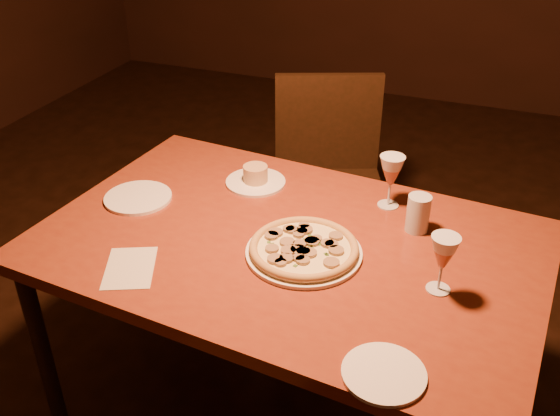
% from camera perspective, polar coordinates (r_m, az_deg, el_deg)
% --- Properties ---
extents(dining_table, '(1.54, 1.07, 0.78)m').
position_cam_1_polar(dining_table, '(1.89, 0.75, -4.66)').
color(dining_table, brown).
rests_on(dining_table, floor).
extents(chair_far, '(0.60, 0.60, 0.95)m').
position_cam_1_polar(chair_far, '(2.71, 4.47, 2.82)').
color(chair_far, black).
rests_on(chair_far, floor).
extents(pizza_plate, '(0.33, 0.33, 0.04)m').
position_cam_1_polar(pizza_plate, '(1.77, 2.20, -3.75)').
color(pizza_plate, white).
rests_on(pizza_plate, dining_table).
extents(ramekin_saucer, '(0.21, 0.21, 0.07)m').
position_cam_1_polar(ramekin_saucer, '(2.13, -2.25, 2.77)').
color(ramekin_saucer, white).
rests_on(ramekin_saucer, dining_table).
extents(wine_glass_far, '(0.08, 0.08, 0.18)m').
position_cam_1_polar(wine_glass_far, '(2.00, 10.06, 2.39)').
color(wine_glass_far, '#AD6048').
rests_on(wine_glass_far, dining_table).
extents(wine_glass_right, '(0.08, 0.08, 0.17)m').
position_cam_1_polar(wine_glass_right, '(1.66, 14.60, -4.97)').
color(wine_glass_right, '#AD6048').
rests_on(wine_glass_right, dining_table).
extents(water_tumbler, '(0.07, 0.07, 0.12)m').
position_cam_1_polar(water_tumbler, '(1.90, 12.52, -0.49)').
color(water_tumbler, silver).
rests_on(water_tumbler, dining_table).
extents(side_plate_left, '(0.22, 0.22, 0.01)m').
position_cam_1_polar(side_plate_left, '(2.10, -12.85, 0.93)').
color(side_plate_left, white).
rests_on(side_plate_left, dining_table).
extents(side_plate_near, '(0.19, 0.19, 0.01)m').
position_cam_1_polar(side_plate_near, '(1.45, 9.47, -14.70)').
color(side_plate_near, white).
rests_on(side_plate_near, dining_table).
extents(menu_card, '(0.20, 0.23, 0.00)m').
position_cam_1_polar(menu_card, '(1.78, -13.56, -5.33)').
color(menu_card, beige).
rests_on(menu_card, dining_table).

